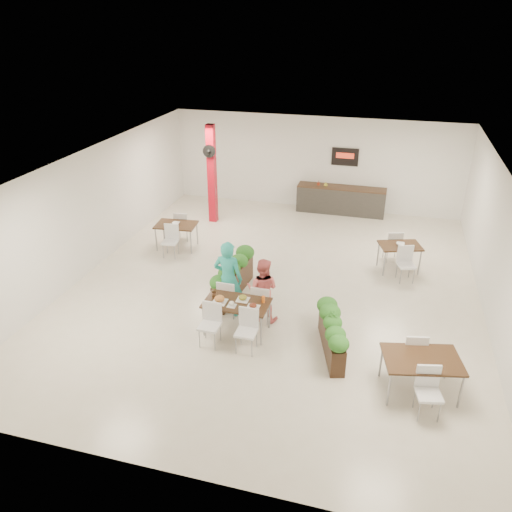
# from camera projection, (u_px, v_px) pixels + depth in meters

# --- Properties ---
(ground) EXTENTS (12.00, 12.00, 0.00)m
(ground) POSITION_uv_depth(u_px,v_px,m) (274.00, 286.00, 12.76)
(ground) COLOR beige
(ground) RESTS_ON ground
(room_shell) EXTENTS (10.10, 12.10, 3.22)m
(room_shell) POSITION_uv_depth(u_px,v_px,m) (276.00, 213.00, 11.87)
(room_shell) COLOR white
(room_shell) RESTS_ON ground
(red_column) EXTENTS (0.40, 0.41, 3.20)m
(red_column) POSITION_uv_depth(u_px,v_px,m) (212.00, 173.00, 16.02)
(red_column) COLOR #AD0B1B
(red_column) RESTS_ON ground
(service_counter) EXTENTS (3.00, 0.64, 2.20)m
(service_counter) POSITION_uv_depth(u_px,v_px,m) (341.00, 199.00, 17.19)
(service_counter) COLOR #2C2A27
(service_counter) RESTS_ON ground
(main_table) EXTENTS (1.41, 1.64, 0.92)m
(main_table) POSITION_uv_depth(u_px,v_px,m) (236.00, 307.00, 10.69)
(main_table) COLOR #321E10
(main_table) RESTS_ON ground
(diner_man) EXTENTS (0.68, 0.45, 1.83)m
(diner_man) POSITION_uv_depth(u_px,v_px,m) (228.00, 279.00, 11.22)
(diner_man) COLOR teal
(diner_man) RESTS_ON ground
(diner_woman) EXTENTS (0.74, 0.58, 1.51)m
(diner_woman) POSITION_uv_depth(u_px,v_px,m) (262.00, 290.00, 11.10)
(diner_woman) COLOR #E46565
(diner_woman) RESTS_ON ground
(planter_left) EXTENTS (0.53, 2.04, 1.07)m
(planter_left) POSITION_uv_depth(u_px,v_px,m) (233.00, 276.00, 12.18)
(planter_left) COLOR black
(planter_left) RESTS_ON ground
(planter_right) EXTENTS (0.81, 1.77, 0.95)m
(planter_right) POSITION_uv_depth(u_px,v_px,m) (332.00, 331.00, 10.12)
(planter_right) COLOR black
(planter_right) RESTS_ON ground
(side_table_a) EXTENTS (1.24, 1.65, 0.92)m
(side_table_a) POSITION_uv_depth(u_px,v_px,m) (176.00, 228.00, 14.58)
(side_table_a) COLOR #321E10
(side_table_a) RESTS_ON ground
(side_table_b) EXTENTS (1.24, 1.67, 0.92)m
(side_table_b) POSITION_uv_depth(u_px,v_px,m) (400.00, 249.00, 13.29)
(side_table_b) COLOR #321E10
(side_table_b) RESTS_ON ground
(side_table_c) EXTENTS (1.53, 1.67, 0.92)m
(side_table_c) POSITION_uv_depth(u_px,v_px,m) (422.00, 363.00, 8.97)
(side_table_c) COLOR #321E10
(side_table_c) RESTS_ON ground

